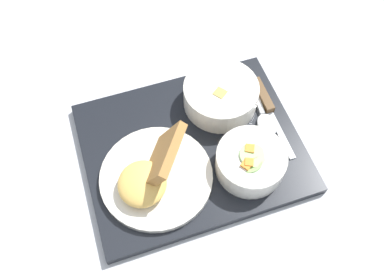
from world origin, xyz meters
TOP-DOWN VIEW (x-y plane):
  - ground_plane at (0.00, 0.00)m, footprint 4.00×4.00m
  - serving_tray at (0.00, 0.00)m, footprint 0.40×0.32m
  - bowl_salad at (-0.08, 0.08)m, footprint 0.12×0.12m
  - bowl_soup at (-0.08, -0.07)m, footprint 0.14×0.14m
  - plate_main at (0.09, 0.04)m, footprint 0.20×0.20m
  - knife at (-0.17, -0.04)m, footprint 0.02×0.18m
  - spoon at (-0.15, -0.02)m, footprint 0.04×0.17m

SIDE VIEW (x-z plane):
  - ground_plane at x=0.00m, z-range 0.00..0.00m
  - serving_tray at x=0.00m, z-range 0.00..0.02m
  - spoon at x=-0.15m, z-range 0.02..0.03m
  - knife at x=-0.17m, z-range 0.02..0.03m
  - plate_main at x=0.09m, z-range -0.01..0.09m
  - bowl_salad at x=-0.08m, z-range 0.02..0.07m
  - bowl_soup at x=-0.08m, z-range 0.02..0.07m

